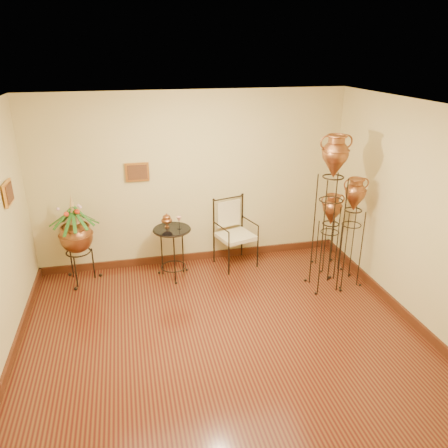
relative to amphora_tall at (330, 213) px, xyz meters
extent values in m
plane|color=#5A3015|center=(-1.76, -1.15, -1.19)|extent=(5.00, 5.00, 0.00)
cube|color=#482010|center=(-1.76, 1.33, -1.13)|extent=(5.00, 0.04, 0.12)
cube|color=#482010|center=(-4.24, -1.15, -1.13)|extent=(0.04, 5.00, 0.12)
cube|color=#482010|center=(0.72, -1.15, -1.13)|extent=(0.04, 5.00, 0.12)
cube|color=#E69A43|center=(-2.61, 1.31, 0.41)|extent=(0.36, 0.03, 0.29)
cube|color=#E69A43|center=(-4.22, 0.30, 0.51)|extent=(0.03, 0.36, 0.29)
cube|color=#F8EBBC|center=(-1.12, 1.00, -0.68)|extent=(0.66, 0.63, 0.06)
cube|color=#F8EBBC|center=(-1.12, 1.00, -0.36)|extent=(0.41, 0.15, 0.44)
cylinder|color=black|center=(-2.17, 0.83, -0.38)|extent=(0.56, 0.56, 0.02)
camera|label=1|loc=(-2.75, -5.32, 2.19)|focal=35.00mm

